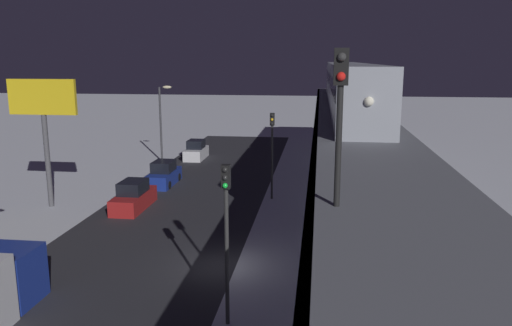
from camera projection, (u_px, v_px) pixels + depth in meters
name	position (u px, v px, depth m)	size (l,w,h in m)	color
ground_plane	(217.00, 266.00, 25.13)	(240.00, 240.00, 0.00)	silver
avenue_asphalt	(130.00, 261.00, 25.70)	(11.00, 85.01, 0.01)	#28282D
elevated_railway	(364.00, 161.00, 23.13)	(5.00, 85.01, 6.47)	slate
subway_train	(348.00, 84.00, 40.25)	(2.94, 36.87, 3.40)	#999EA8
rail_signal	(340.00, 101.00, 12.35)	(0.36, 0.41, 4.00)	black
sedan_blue	(164.00, 175.00, 41.32)	(1.91, 4.58, 1.97)	navy
sedan_red	(134.00, 197.00, 34.65)	(1.80, 4.72, 1.97)	#A51E1E
sedan_white	(196.00, 151.00, 52.03)	(1.80, 4.10, 1.97)	silver
traffic_light_near	(226.00, 222.00, 18.78)	(0.32, 0.44, 6.40)	#2D2D2D
traffic_light_mid	(272.00, 143.00, 36.35)	(0.32, 0.44, 6.40)	#2D2D2D
commercial_billboard	(43.00, 110.00, 33.92)	(4.80, 0.36, 8.90)	#4C4C51
street_lamp_far	(162.00, 114.00, 49.75)	(1.35, 0.44, 7.65)	#38383D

